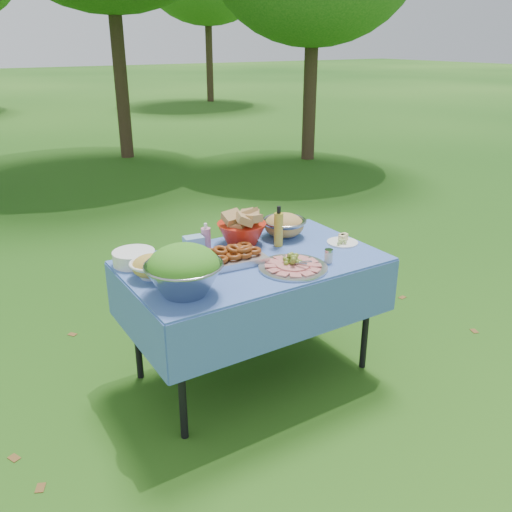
{
  "coord_description": "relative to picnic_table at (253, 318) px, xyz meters",
  "views": [
    {
      "loc": [
        -1.51,
        -2.45,
        1.95
      ],
      "look_at": [
        0.02,
        0.0,
        0.78
      ],
      "focal_mm": 38.0,
      "sensor_mm": 36.0,
      "label": 1
    }
  ],
  "objects": [
    {
      "name": "ground",
      "position": [
        0.0,
        0.0,
        -0.38
      ],
      "size": [
        80.0,
        80.0,
        0.0
      ],
      "primitive_type": "plane",
      "color": "#0A3409",
      "rests_on": "ground"
    },
    {
      "name": "picnic_table",
      "position": [
        0.0,
        0.0,
        0.0
      ],
      "size": [
        1.46,
        0.86,
        0.76
      ],
      "primitive_type": "cube",
      "color": "#7FB2F5",
      "rests_on": "ground"
    },
    {
      "name": "salad_bowl",
      "position": [
        -0.52,
        -0.2,
        0.51
      ],
      "size": [
        0.42,
        0.42,
        0.26
      ],
      "primitive_type": null,
      "rotation": [
        0.0,
        0.0,
        -0.09
      ],
      "color": "#9A9DA2",
      "rests_on": "picnic_table"
    },
    {
      "name": "pasta_bowl_white",
      "position": [
        -0.59,
        0.08,
        0.44
      ],
      "size": [
        0.25,
        0.25,
        0.12
      ],
      "primitive_type": null,
      "rotation": [
        0.0,
        0.0,
        -0.12
      ],
      "color": "white",
      "rests_on": "picnic_table"
    },
    {
      "name": "plate_stack",
      "position": [
        -0.6,
        0.3,
        0.42
      ],
      "size": [
        0.25,
        0.25,
        0.08
      ],
      "primitive_type": "cylinder",
      "rotation": [
        0.0,
        0.0,
        -0.07
      ],
      "color": "white",
      "rests_on": "picnic_table"
    },
    {
      "name": "wipes_box",
      "position": [
        -0.24,
        0.27,
        0.43
      ],
      "size": [
        0.12,
        0.1,
        0.1
      ],
      "primitive_type": "cube",
      "rotation": [
        0.0,
        0.0,
        -0.13
      ],
      "color": "#81AFD6",
      "rests_on": "picnic_table"
    },
    {
      "name": "sanitizer_bottle",
      "position": [
        -0.15,
        0.29,
        0.46
      ],
      "size": [
        0.07,
        0.07,
        0.16
      ],
      "primitive_type": "cylinder",
      "rotation": [
        0.0,
        0.0,
        0.33
      ],
      "color": "pink",
      "rests_on": "picnic_table"
    },
    {
      "name": "bread_bowl",
      "position": [
        0.08,
        0.26,
        0.48
      ],
      "size": [
        0.35,
        0.35,
        0.2
      ],
      "primitive_type": null,
      "rotation": [
        0.0,
        0.0,
        0.17
      ],
      "color": "red",
      "rests_on": "picnic_table"
    },
    {
      "name": "pasta_bowl_steel",
      "position": [
        0.38,
        0.24,
        0.45
      ],
      "size": [
        0.36,
        0.36,
        0.15
      ],
      "primitive_type": null,
      "rotation": [
        0.0,
        0.0,
        0.38
      ],
      "color": "#9A9DA2",
      "rests_on": "picnic_table"
    },
    {
      "name": "fried_tray",
      "position": [
        -0.11,
        0.03,
        0.42
      ],
      "size": [
        0.36,
        0.27,
        0.08
      ],
      "primitive_type": "cube",
      "rotation": [
        0.0,
        0.0,
        -0.09
      ],
      "color": "silver",
      "rests_on": "picnic_table"
    },
    {
      "name": "charcuterie_platter",
      "position": [
        0.12,
        -0.23,
        0.42
      ],
      "size": [
        0.48,
        0.48,
        0.09
      ],
      "primitive_type": "cylinder",
      "rotation": [
        0.0,
        0.0,
        0.31
      ],
      "color": "#AAAEB2",
      "rests_on": "picnic_table"
    },
    {
      "name": "oil_bottle",
      "position": [
        0.25,
        0.11,
        0.51
      ],
      "size": [
        0.06,
        0.06,
        0.25
      ],
      "primitive_type": "cylinder",
      "rotation": [
        0.0,
        0.0,
        0.17
      ],
      "color": "gold",
      "rests_on": "picnic_table"
    },
    {
      "name": "cheese_plate",
      "position": [
        0.62,
        -0.06,
        0.41
      ],
      "size": [
        0.24,
        0.24,
        0.05
      ],
      "primitive_type": "cylinder",
      "rotation": [
        0.0,
        0.0,
        0.33
      ],
      "color": "white",
      "rests_on": "picnic_table"
    },
    {
      "name": "shaker",
      "position": [
        0.34,
        -0.26,
        0.42
      ],
      "size": [
        0.05,
        0.05,
        0.08
      ],
      "primitive_type": "cylinder",
      "rotation": [
        0.0,
        0.0,
        -0.1
      ],
      "color": "silver",
      "rests_on": "picnic_table"
    }
  ]
}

